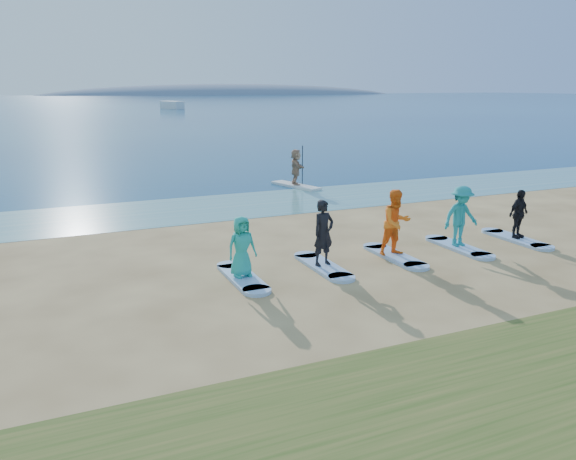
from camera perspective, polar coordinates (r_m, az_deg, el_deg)
name	(u,v)px	position (r m, az deg, el deg)	size (l,w,h in m)	color
ground	(346,290)	(13.75, 5.92, -6.08)	(600.00, 600.00, 0.00)	tan
shallow_water	(219,207)	(23.10, -7.00, 2.36)	(600.00, 600.00, 0.00)	teal
ocean	(61,104)	(171.35, -22.05, 11.82)	(600.00, 600.00, 0.00)	navy
island_ridge	(231,94)	(327.31, -5.83, 13.54)	(220.00, 56.00, 18.00)	slate
paddleboard	(296,186)	(27.54, 0.80, 4.53)	(0.70, 3.00, 0.12)	silver
paddleboarder	(296,167)	(27.39, 0.80, 6.42)	(1.60, 0.51, 1.72)	tan
boat_offshore_b	(172,109)	(124.86, -11.68, 11.95)	(2.08, 6.42, 1.63)	silver
surfboard_0	(242,277)	(14.45, -4.66, -4.83)	(0.70, 2.20, 0.09)	#93B6E3
student_0	(242,246)	(14.20, -4.73, -1.68)	(0.76, 0.50, 1.56)	teal
surfboard_1	(323,266)	(15.31, 3.57, -3.68)	(0.70, 2.20, 0.09)	#93B6E3
student_1	(323,233)	(15.05, 3.62, -0.29)	(0.65, 0.43, 1.79)	black
surfboard_2	(394,256)	(16.46, 10.76, -2.62)	(0.70, 2.20, 0.09)	#93B6E3
student_2	(396,223)	(16.20, 10.93, 0.74)	(0.92, 0.72, 1.90)	orange
surfboard_3	(458,247)	(17.84, 16.93, -1.67)	(0.70, 2.20, 0.09)	#93B6E3
student_3	(461,216)	(17.61, 17.16, 1.35)	(1.19, 0.68, 1.84)	teal
surfboard_4	(516,239)	(19.39, 22.15, -0.85)	(0.70, 2.20, 0.09)	#93B6E3
student_4	(519,214)	(19.21, 22.38, 1.52)	(0.91, 0.38, 1.55)	black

